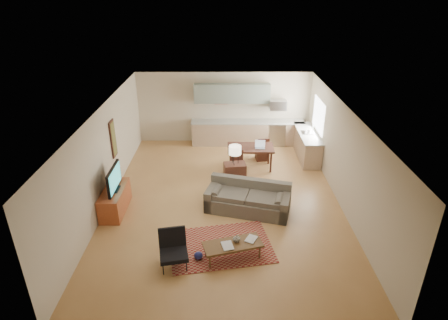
{
  "coord_description": "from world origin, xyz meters",
  "views": [
    {
      "loc": [
        -0.01,
        -9.15,
        5.66
      ],
      "look_at": [
        0.0,
        0.3,
        1.15
      ],
      "focal_mm": 30.0,
      "sensor_mm": 36.0,
      "label": 1
    }
  ],
  "objects_px": {
    "coffee_table": "(233,251)",
    "console_table": "(235,175)",
    "dining_table": "(250,157)",
    "armchair": "(173,251)",
    "tv_credenza": "(115,200)",
    "sofa": "(248,198)"
  },
  "relations": [
    {
      "from": "tv_credenza",
      "to": "dining_table",
      "type": "xyz_separation_m",
      "value": [
        3.83,
        2.61,
        0.05
      ]
    },
    {
      "from": "coffee_table",
      "to": "console_table",
      "type": "bearing_deg",
      "value": 71.72
    },
    {
      "from": "tv_credenza",
      "to": "sofa",
      "type": "bearing_deg",
      "value": -0.19
    },
    {
      "from": "coffee_table",
      "to": "armchair",
      "type": "distance_m",
      "value": 1.33
    },
    {
      "from": "tv_credenza",
      "to": "dining_table",
      "type": "bearing_deg",
      "value": 34.25
    },
    {
      "from": "armchair",
      "to": "dining_table",
      "type": "xyz_separation_m",
      "value": [
        1.97,
        4.81,
        -0.02
      ]
    },
    {
      "from": "tv_credenza",
      "to": "armchair",
      "type": "bearing_deg",
      "value": -49.85
    },
    {
      "from": "sofa",
      "to": "armchair",
      "type": "relative_size",
      "value": 2.92
    },
    {
      "from": "sofa",
      "to": "tv_credenza",
      "type": "distance_m",
      "value": 3.6
    },
    {
      "from": "sofa",
      "to": "dining_table",
      "type": "xyz_separation_m",
      "value": [
        0.23,
        2.62,
        -0.02
      ]
    },
    {
      "from": "sofa",
      "to": "armchair",
      "type": "distance_m",
      "value": 2.8
    },
    {
      "from": "coffee_table",
      "to": "tv_credenza",
      "type": "bearing_deg",
      "value": 132.27
    },
    {
      "from": "armchair",
      "to": "console_table",
      "type": "bearing_deg",
      "value": 57.29
    },
    {
      "from": "tv_credenza",
      "to": "coffee_table",
      "type": "bearing_deg",
      "value": -31.76
    },
    {
      "from": "coffee_table",
      "to": "armchair",
      "type": "relative_size",
      "value": 1.65
    },
    {
      "from": "tv_credenza",
      "to": "dining_table",
      "type": "height_order",
      "value": "dining_table"
    },
    {
      "from": "armchair",
      "to": "console_table",
      "type": "distance_m",
      "value": 3.85
    },
    {
      "from": "coffee_table",
      "to": "dining_table",
      "type": "relative_size",
      "value": 0.88
    },
    {
      "from": "coffee_table",
      "to": "console_table",
      "type": "distance_m",
      "value": 3.33
    },
    {
      "from": "dining_table",
      "to": "armchair",
      "type": "bearing_deg",
      "value": -112.3
    },
    {
      "from": "coffee_table",
      "to": "dining_table",
      "type": "bearing_deg",
      "value": 65.51
    },
    {
      "from": "tv_credenza",
      "to": "console_table",
      "type": "distance_m",
      "value": 3.56
    }
  ]
}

